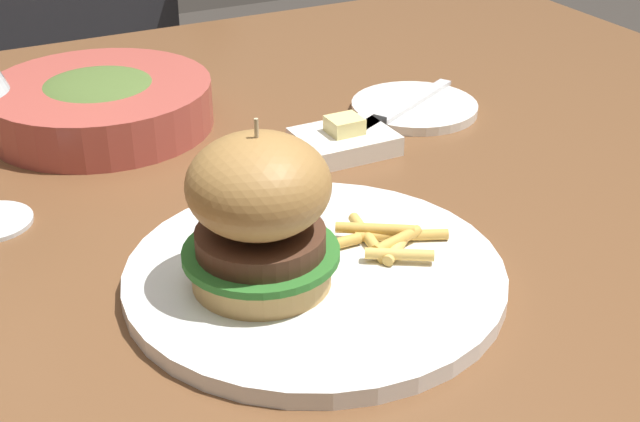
% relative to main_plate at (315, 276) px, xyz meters
% --- Properties ---
extents(dining_table, '(1.35, 0.93, 0.74)m').
position_rel_main_plate_xyz_m(dining_table, '(0.02, 0.23, -0.09)').
color(dining_table, brown).
rests_on(dining_table, ground).
extents(main_plate, '(0.29, 0.29, 0.01)m').
position_rel_main_plate_xyz_m(main_plate, '(0.00, 0.00, 0.00)').
color(main_plate, white).
rests_on(main_plate, dining_table).
extents(burger_sandwich, '(0.12, 0.12, 0.13)m').
position_rel_main_plate_xyz_m(burger_sandwich, '(-0.04, 0.00, 0.07)').
color(burger_sandwich, tan).
rests_on(burger_sandwich, main_plate).
extents(fries_pile, '(0.13, 0.09, 0.01)m').
position_rel_main_plate_xyz_m(fries_pile, '(0.06, 0.00, 0.01)').
color(fries_pile, gold).
rests_on(fries_pile, main_plate).
extents(bread_plate, '(0.14, 0.14, 0.01)m').
position_rel_main_plate_xyz_m(bread_plate, '(0.26, 0.26, -0.00)').
color(bread_plate, white).
rests_on(bread_plate, dining_table).
extents(table_knife, '(0.19, 0.11, 0.01)m').
position_rel_main_plate_xyz_m(table_knife, '(0.21, 0.24, 0.01)').
color(table_knife, silver).
rests_on(table_knife, bread_plate).
extents(butter_dish, '(0.09, 0.08, 0.04)m').
position_rel_main_plate_xyz_m(butter_dish, '(0.14, 0.20, 0.00)').
color(butter_dish, white).
rests_on(butter_dish, dining_table).
extents(soup_bowl, '(0.24, 0.24, 0.05)m').
position_rel_main_plate_xyz_m(soup_bowl, '(-0.06, 0.38, 0.02)').
color(soup_bowl, '#B24C42').
rests_on(soup_bowl, dining_table).
extents(diner_person, '(0.51, 0.36, 1.18)m').
position_rel_main_plate_xyz_m(diner_person, '(0.01, 0.97, -0.18)').
color(diner_person, '#282833').
rests_on(diner_person, ground).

